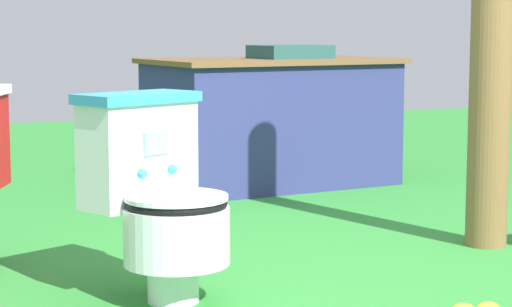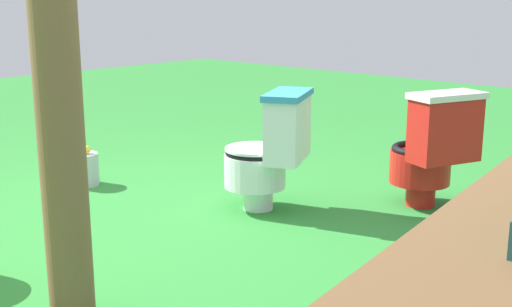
# 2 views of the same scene
# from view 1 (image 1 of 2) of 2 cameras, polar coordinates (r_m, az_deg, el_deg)

# --- Properties ---
(ground) EXTENTS (14.00, 14.00, 0.00)m
(ground) POSITION_cam_1_polar(r_m,az_deg,el_deg) (3.62, 7.61, -8.03)
(ground) COLOR #2D8433
(toilet_white) EXTENTS (0.58, 0.62, 0.73)m
(toilet_white) POSITION_cam_1_polar(r_m,az_deg,el_deg) (3.46, -5.66, -2.45)
(toilet_white) COLOR white
(toilet_white) RESTS_ON ground
(vendor_table) EXTENTS (1.57, 1.06, 0.85)m
(vendor_table) POSITION_cam_1_polar(r_m,az_deg,el_deg) (5.98, 0.89, 1.92)
(vendor_table) COLOR navy
(vendor_table) RESTS_ON ground
(wooden_post) EXTENTS (0.18, 0.18, 1.87)m
(wooden_post) POSITION_cam_1_polar(r_m,az_deg,el_deg) (4.37, 13.53, 6.84)
(wooden_post) COLOR brown
(wooden_post) RESTS_ON ground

